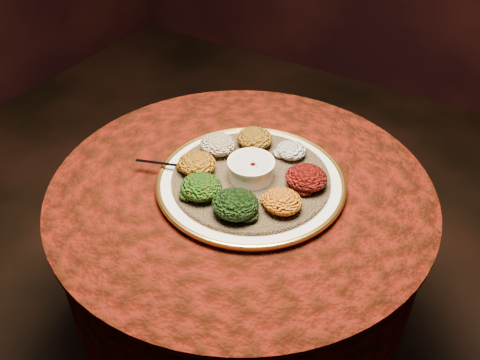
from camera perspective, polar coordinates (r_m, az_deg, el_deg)
The scene contains 13 objects.
table at distance 1.45m, azimuth 0.11°, elevation -6.18°, with size 0.96×0.96×0.73m.
platter at distance 1.32m, azimuth 1.16°, elevation -0.20°, with size 0.56×0.56×0.02m.
injera at distance 1.31m, azimuth 1.17°, elevation 0.16°, with size 0.39×0.39×0.01m, color olive.
stew_bowl at distance 1.29m, azimuth 1.18°, elevation 1.29°, with size 0.12×0.12×0.05m.
spoon at distance 1.34m, azimuth -6.22°, elevation 1.48°, with size 0.15×0.07×0.01m.
portion_ayib at distance 1.37m, azimuth 5.47°, elevation 3.18°, with size 0.08×0.07×0.04m, color silver.
portion_kitfo at distance 1.28m, azimuth 7.08°, elevation 0.26°, with size 0.10×0.10×0.05m, color black.
portion_tikil at distance 1.21m, azimuth 4.52°, elevation -2.29°, with size 0.09×0.09×0.04m, color #AA700E.
portion_gomen at distance 1.20m, azimuth -0.48°, elevation -2.59°, with size 0.11×0.10×0.05m, color black.
portion_mixveg at distance 1.25m, azimuth -4.16°, elevation -0.74°, with size 0.10×0.09×0.05m, color #993409.
portion_kik at distance 1.32m, azimuth -4.61°, elevation 1.75°, with size 0.10×0.09×0.05m, color #9E620E.
portion_timatim at distance 1.38m, azimuth -2.36°, elevation 3.81°, with size 0.09×0.09×0.05m, color maroon.
portion_shiro at distance 1.41m, azimuth 1.58°, elevation 4.48°, with size 0.09×0.09×0.05m, color #83530F.
Camera 1 is at (0.53, -0.87, 1.58)m, focal length 40.00 mm.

